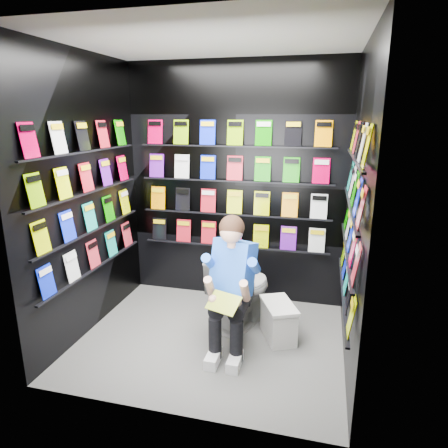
# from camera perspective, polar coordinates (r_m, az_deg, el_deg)

# --- Properties ---
(floor) EXTENTS (2.40, 2.40, 0.00)m
(floor) POSITION_cam_1_polar(r_m,az_deg,el_deg) (3.91, -1.87, -16.15)
(floor) COLOR #5A5A57
(floor) RESTS_ON ground
(ceiling) EXTENTS (2.40, 2.40, 0.00)m
(ceiling) POSITION_cam_1_polar(r_m,az_deg,el_deg) (3.38, -2.29, 24.87)
(ceiling) COLOR white
(ceiling) RESTS_ON floor
(wall_back) EXTENTS (2.40, 0.04, 2.60)m
(wall_back) POSITION_cam_1_polar(r_m,az_deg,el_deg) (4.36, 1.63, 5.56)
(wall_back) COLOR black
(wall_back) RESTS_ON floor
(wall_front) EXTENTS (2.40, 0.04, 2.60)m
(wall_front) POSITION_cam_1_polar(r_m,az_deg,el_deg) (2.50, -8.48, -2.01)
(wall_front) COLOR black
(wall_front) RESTS_ON floor
(wall_left) EXTENTS (0.04, 2.00, 2.60)m
(wall_left) POSITION_cam_1_polar(r_m,az_deg,el_deg) (3.92, -19.20, 3.59)
(wall_left) COLOR black
(wall_left) RESTS_ON floor
(wall_right) EXTENTS (0.04, 2.00, 2.60)m
(wall_right) POSITION_cam_1_polar(r_m,az_deg,el_deg) (3.29, 18.44, 1.56)
(wall_right) COLOR black
(wall_right) RESTS_ON floor
(comics_back) EXTENTS (2.10, 0.06, 1.37)m
(comics_back) POSITION_cam_1_polar(r_m,az_deg,el_deg) (4.33, 1.54, 5.56)
(comics_back) COLOR red
(comics_back) RESTS_ON wall_back
(comics_left) EXTENTS (0.06, 1.70, 1.37)m
(comics_left) POSITION_cam_1_polar(r_m,az_deg,el_deg) (3.90, -18.84, 3.65)
(comics_left) COLOR red
(comics_left) RESTS_ON wall_left
(comics_right) EXTENTS (0.06, 1.70, 1.37)m
(comics_right) POSITION_cam_1_polar(r_m,az_deg,el_deg) (3.29, 17.92, 1.68)
(comics_right) COLOR red
(comics_right) RESTS_ON wall_right
(toilet) EXTENTS (0.65, 0.85, 0.73)m
(toilet) POSITION_cam_1_polar(r_m,az_deg,el_deg) (4.00, 2.56, -9.39)
(toilet) COLOR white
(toilet) RESTS_ON floor
(longbox) EXTENTS (0.39, 0.48, 0.32)m
(longbox) POSITION_cam_1_polar(r_m,az_deg,el_deg) (3.89, 7.76, -13.72)
(longbox) COLOR silver
(longbox) RESTS_ON floor
(longbox_lid) EXTENTS (0.42, 0.51, 0.03)m
(longbox_lid) POSITION_cam_1_polar(r_m,az_deg,el_deg) (3.81, 7.85, -11.40)
(longbox_lid) COLOR silver
(longbox_lid) RESTS_ON longbox
(reader) EXTENTS (0.69, 0.83, 1.30)m
(reader) POSITION_cam_1_polar(r_m,az_deg,el_deg) (3.51, 1.36, -6.29)
(reader) COLOR blue
(reader) RESTS_ON toilet
(held_comic) EXTENTS (0.31, 0.24, 0.11)m
(held_comic) POSITION_cam_1_polar(r_m,az_deg,el_deg) (3.27, -0.06, -11.19)
(held_comic) COLOR green
(held_comic) RESTS_ON reader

